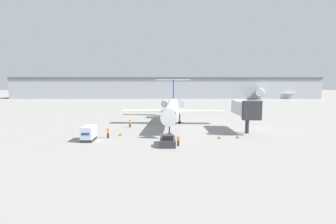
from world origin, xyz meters
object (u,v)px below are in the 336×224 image
at_px(traffic_cone_left, 120,133).
at_px(jet_bridge, 245,109).
at_px(worker_near_tug, 178,140).
at_px(airplane_parked_far_left, 261,91).
at_px(pushback_tug, 168,141).
at_px(worker_on_apron, 108,132).
at_px(luggage_cart, 89,133).
at_px(airplane_main, 172,108).
at_px(traffic_cone_right, 219,136).
at_px(worker_by_wing, 130,123).
at_px(traffic_cone_mid, 238,136).

relative_size(traffic_cone_left, jet_bridge, 0.08).
height_order(worker_near_tug, airplane_parked_far_left, airplane_parked_far_left).
distance_m(pushback_tug, worker_near_tug, 1.64).
relative_size(airplane_parked_far_left, jet_bridge, 3.81).
bearing_deg(pushback_tug, traffic_cone_left, 138.35).
relative_size(worker_near_tug, worker_on_apron, 0.88).
xyz_separation_m(luggage_cart, traffic_cone_left, (4.39, 4.22, -0.80)).
xyz_separation_m(pushback_tug, jet_bridge, (14.81, 10.85, 3.79)).
bearing_deg(airplane_main, worker_near_tug, -88.88).
relative_size(worker_near_tug, traffic_cone_right, 2.21).
distance_m(worker_on_apron, airplane_parked_far_left, 130.34).
relative_size(airplane_main, worker_near_tug, 19.49).
bearing_deg(traffic_cone_left, pushback_tug, -41.65).
xyz_separation_m(traffic_cone_left, traffic_cone_right, (17.09, -2.79, -0.04)).
distance_m(luggage_cart, traffic_cone_left, 6.14).
relative_size(luggage_cart, airplane_parked_far_left, 0.09).
xyz_separation_m(airplane_main, traffic_cone_right, (7.60, -16.00, -3.23)).
bearing_deg(airplane_main, worker_by_wing, -151.71).
bearing_deg(airplane_parked_far_left, traffic_cone_left, -120.67).
relative_size(worker_by_wing, traffic_cone_right, 2.30).
xyz_separation_m(luggage_cart, jet_bridge, (27.55, 7.64, 3.25)).
xyz_separation_m(worker_by_wing, worker_on_apron, (-2.27, -10.82, 0.10)).
relative_size(airplane_main, traffic_cone_right, 43.16).
xyz_separation_m(traffic_cone_right, airplane_parked_far_left, (47.89, 112.35, 3.77)).
distance_m(pushback_tug, airplane_parked_far_left, 130.01).
xyz_separation_m(airplane_parked_far_left, jet_bridge, (-41.81, -106.14, 0.32)).
bearing_deg(airplane_parked_far_left, luggage_cart, -121.37).
bearing_deg(airplane_parked_far_left, traffic_cone_right, -113.09).
height_order(airplane_main, traffic_cone_right, airplane_main).
height_order(airplane_main, airplane_parked_far_left, airplane_parked_far_left).
relative_size(traffic_cone_mid, jet_bridge, 0.06).
bearing_deg(airplane_main, jet_bridge, -35.60).
xyz_separation_m(pushback_tug, worker_by_wing, (-7.76, 15.85, 0.24)).
distance_m(airplane_main, airplane_parked_far_left, 111.18).
height_order(luggage_cart, worker_by_wing, luggage_cart).
bearing_deg(airplane_parked_far_left, airplane_main, -119.94).
relative_size(worker_near_tug, airplane_parked_far_left, 0.04).
bearing_deg(worker_near_tug, airplane_parked_far_left, 64.89).
xyz_separation_m(worker_near_tug, worker_by_wing, (-9.31, 16.34, 0.04)).
distance_m(luggage_cart, worker_by_wing, 13.58).
relative_size(worker_on_apron, jet_bridge, 0.19).
distance_m(airplane_main, luggage_cart, 22.40).
distance_m(luggage_cart, worker_near_tug, 14.77).
xyz_separation_m(worker_on_apron, traffic_cone_left, (1.68, 2.40, -0.59)).
relative_size(airplane_main, worker_by_wing, 18.78).
xyz_separation_m(worker_on_apron, traffic_cone_mid, (21.99, 0.08, -0.68)).
height_order(worker_by_wing, traffic_cone_mid, worker_by_wing).
xyz_separation_m(airplane_main, worker_by_wing, (-8.90, -4.79, -2.69)).
bearing_deg(luggage_cart, traffic_cone_right, 3.81).
bearing_deg(pushback_tug, worker_on_apron, 153.40).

